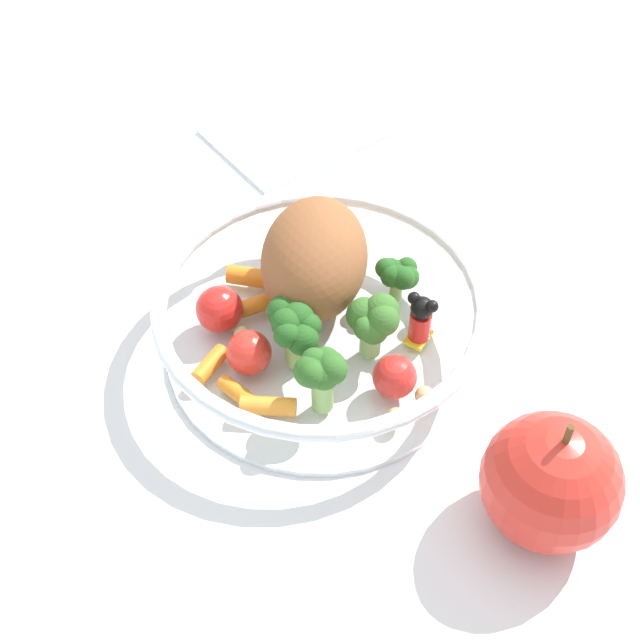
# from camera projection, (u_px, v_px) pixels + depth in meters

# --- Properties ---
(ground_plane) EXTENTS (2.40, 2.40, 0.00)m
(ground_plane) POSITION_uv_depth(u_px,v_px,m) (305.00, 344.00, 0.55)
(ground_plane) COLOR white
(food_container) EXTENTS (0.20, 0.20, 0.08)m
(food_container) POSITION_uv_depth(u_px,v_px,m) (319.00, 303.00, 0.53)
(food_container) COLOR white
(food_container) RESTS_ON ground_plane
(loose_apple) EXTENTS (0.07, 0.07, 0.09)m
(loose_apple) POSITION_uv_depth(u_px,v_px,m) (551.00, 482.00, 0.44)
(loose_apple) COLOR red
(loose_apple) RESTS_ON ground_plane
(folded_napkin) EXTENTS (0.10, 0.14, 0.01)m
(folded_napkin) POSITION_uv_depth(u_px,v_px,m) (297.00, 130.00, 0.70)
(folded_napkin) COLOR white
(folded_napkin) RESTS_ON ground_plane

